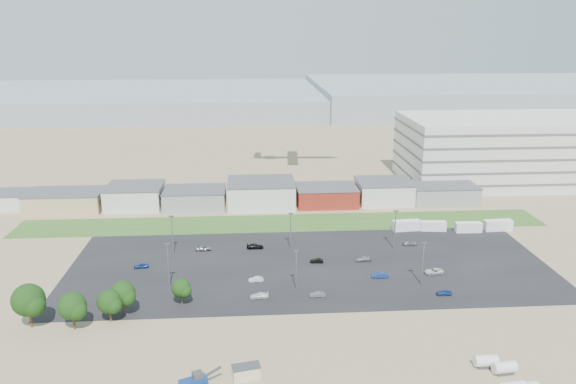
{
  "coord_description": "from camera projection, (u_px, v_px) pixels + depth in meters",
  "views": [
    {
      "loc": [
        -9.29,
        -109.8,
        57.72
      ],
      "look_at": [
        -0.29,
        22.0,
        18.76
      ],
      "focal_mm": 35.0,
      "sensor_mm": 36.0,
      "label": 1
    }
  ],
  "objects": [
    {
      "name": "parking_lot",
      "position": [
        309.0,
        265.0,
        141.47
      ],
      "size": [
        120.0,
        50.0,
        0.01
      ],
      "primitive_type": "cube",
      "color": "black",
      "rests_on": "ground"
    },
    {
      "name": "tree_right",
      "position": [
        123.0,
        296.0,
        116.16
      ],
      "size": [
        5.59,
        5.59,
        8.39
      ],
      "primitive_type": null,
      "color": "black",
      "rests_on": "ground"
    },
    {
      "name": "parked_car_13",
      "position": [
        318.0,
        294.0,
        124.71
      ],
      "size": [
        3.52,
        1.29,
        1.15
      ],
      "primitive_type": "imported",
      "rotation": [
        0.0,
        0.0,
        -1.59
      ],
      "color": "#595B5E",
      "rests_on": "ground"
    },
    {
      "name": "parked_car_12",
      "position": [
        363.0,
        259.0,
        143.72
      ],
      "size": [
        4.25,
        1.95,
        1.2
      ],
      "primitive_type": "imported",
      "rotation": [
        0.0,
        0.0,
        -1.51
      ],
      "color": "#A5A5AA",
      "rests_on": "ground"
    },
    {
      "name": "tree_near",
      "position": [
        181.0,
        290.0,
        120.61
      ],
      "size": [
        4.47,
        4.47,
        6.71
      ],
      "primitive_type": null,
      "color": "black",
      "rests_on": "ground"
    },
    {
      "name": "tree_far_left",
      "position": [
        29.0,
        303.0,
        110.86
      ],
      "size": [
        6.96,
        6.96,
        10.43
      ],
      "primitive_type": null,
      "color": "black",
      "rests_on": "ground"
    },
    {
      "name": "box_trailer_a",
      "position": [
        406.0,
        225.0,
        165.28
      ],
      "size": [
        8.25,
        3.21,
        3.02
      ],
      "primitive_type": null,
      "rotation": [
        0.0,
        0.0,
        0.09
      ],
      "color": "silver",
      "rests_on": "ground"
    },
    {
      "name": "box_trailer_d",
      "position": [
        498.0,
        225.0,
        165.36
      ],
      "size": [
        8.37,
        3.02,
        3.09
      ],
      "primitive_type": null,
      "rotation": [
        0.0,
        0.0,
        0.05
      ],
      "color": "silver",
      "rests_on": "ground"
    },
    {
      "name": "lightpole_front_r",
      "position": [
        423.0,
        264.0,
        129.45
      ],
      "size": [
        1.22,
        0.51,
        10.41
      ],
      "primitive_type": null,
      "color": "slate",
      "rests_on": "ground"
    },
    {
      "name": "ground",
      "position": [
        296.0,
        303.0,
        122.0
      ],
      "size": [
        700.0,
        700.0,
        0.0
      ],
      "primitive_type": "plane",
      "color": "#847254",
      "rests_on": "ground"
    },
    {
      "name": "parked_car_5",
      "position": [
        141.0,
        266.0,
        139.67
      ],
      "size": [
        3.7,
        1.73,
        1.23
      ],
      "primitive_type": "imported",
      "rotation": [
        0.0,
        0.0,
        -1.49
      ],
      "color": "navy",
      "rests_on": "ground"
    },
    {
      "name": "storage_tank_nw",
      "position": [
        486.0,
        361.0,
        98.78
      ],
      "size": [
        4.07,
        2.05,
        2.44
      ],
      "primitive_type": null,
      "rotation": [
        0.0,
        0.0,
        0.01
      ],
      "color": "silver",
      "rests_on": "ground"
    },
    {
      "name": "lightpole_back_r",
      "position": [
        395.0,
        230.0,
        150.34
      ],
      "size": [
        1.28,
        0.53,
        10.87
      ],
      "primitive_type": null,
      "color": "slate",
      "rests_on": "ground"
    },
    {
      "name": "lightpole_back_l",
      "position": [
        172.0,
        235.0,
        147.06
      ],
      "size": [
        1.25,
        0.52,
        10.59
      ],
      "primitive_type": null,
      "color": "slate",
      "rests_on": "ground"
    },
    {
      "name": "tree_mid",
      "position": [
        109.0,
        304.0,
        113.32
      ],
      "size": [
        5.22,
        5.22,
        7.83
      ],
      "primitive_type": null,
      "color": "black",
      "rests_on": "ground"
    },
    {
      "name": "box_trailer_c",
      "position": [
        468.0,
        227.0,
        164.02
      ],
      "size": [
        7.67,
        2.51,
        2.86
      ],
      "primitive_type": null,
      "rotation": [
        0.0,
        0.0,
        -0.02
      ],
      "color": "silver",
      "rests_on": "ground"
    },
    {
      "name": "parked_car_0",
      "position": [
        434.0,
        271.0,
        136.37
      ],
      "size": [
        4.69,
        2.51,
        1.25
      ],
      "primitive_type": "imported",
      "rotation": [
        0.0,
        0.0,
        -1.47
      ],
      "color": "silver",
      "rests_on": "ground"
    },
    {
      "name": "parked_car_9",
      "position": [
        204.0,
        248.0,
        150.64
      ],
      "size": [
        4.45,
        2.28,
        1.2
      ],
      "primitive_type": "imported",
      "rotation": [
        0.0,
        0.0,
        1.64
      ],
      "color": "#A5A5AA",
      "rests_on": "ground"
    },
    {
      "name": "parked_car_3",
      "position": [
        259.0,
        296.0,
        124.12
      ],
      "size": [
        4.14,
        1.72,
        1.2
      ],
      "primitive_type": "imported",
      "rotation": [
        0.0,
        0.0,
        -1.56
      ],
      "color": "silver",
      "rests_on": "ground"
    },
    {
      "name": "parked_car_7",
      "position": [
        317.0,
        261.0,
        142.7
      ],
      "size": [
        3.5,
        1.49,
        1.12
      ],
      "primitive_type": "imported",
      "rotation": [
        0.0,
        0.0,
        -1.66
      ],
      "color": "black",
      "rests_on": "ground"
    },
    {
      "name": "storage_tank_ne",
      "position": [
        504.0,
        367.0,
        96.91
      ],
      "size": [
        4.2,
        2.42,
        2.4
      ],
      "primitive_type": null,
      "rotation": [
        0.0,
        0.0,
        0.11
      ],
      "color": "silver",
      "rests_on": "ground"
    },
    {
      "name": "parked_car_2",
      "position": [
        444.0,
        293.0,
        125.52
      ],
      "size": [
        3.42,
        1.4,
        1.16
      ],
      "primitive_type": "imported",
      "rotation": [
        0.0,
        0.0,
        -1.58
      ],
      "color": "navy",
      "rests_on": "ground"
    },
    {
      "name": "box_trailer_b",
      "position": [
        433.0,
        226.0,
        165.17
      ],
      "size": [
        7.62,
        3.1,
        2.78
      ],
      "primitive_type": null,
      "rotation": [
        0.0,
        0.0,
        -0.11
      ],
      "color": "silver",
      "rests_on": "ground"
    },
    {
      "name": "lightpole_back_m",
      "position": [
        291.0,
        231.0,
        150.22
      ],
      "size": [
        1.2,
        0.5,
        10.24
      ],
      "primitive_type": null,
      "color": "slate",
      "rests_on": "ground"
    },
    {
      "name": "parked_car_6",
      "position": [
        255.0,
        246.0,
        151.87
      ],
      "size": [
        4.55,
        1.91,
        1.31
      ],
      "primitive_type": "imported",
      "rotation": [
        0.0,
        0.0,
        1.59
      ],
      "color": "black",
      "rests_on": "ground"
    },
    {
      "name": "telehandler",
      "position": [
        193.0,
        382.0,
        92.49
      ],
      "size": [
        7.65,
        5.22,
        3.04
      ],
      "primitive_type": null,
      "rotation": [
        0.0,
        0.0,
        0.42
      ],
      "color": "navy",
      "rests_on": "ground"
    },
    {
      "name": "lightpole_front_l",
      "position": [
        168.0,
        266.0,
        127.76
      ],
      "size": [
        1.28,
        0.53,
        10.86
      ],
      "primitive_type": null,
      "color": "slate",
      "rests_on": "ground"
    },
    {
      "name": "portable_shed",
      "position": [
        246.0,
        372.0,
        95.56
      ],
      "size": [
        5.21,
        3.41,
        2.42
      ],
      "primitive_type": null,
      "rotation": [
        0.0,
        0.0,
        0.2
      ],
      "color": "beige",
      "rests_on": "ground"
    },
    {
      "name": "building_row",
      "position": [
        228.0,
        194.0,
        187.7
      ],
      "size": [
        170.0,
        20.0,
        8.0
      ],
      "primitive_type": null,
      "color": "silver",
      "rests_on": "ground"
    },
    {
      "name": "parking_garage",
      "position": [
        509.0,
        149.0,
        215.26
      ],
      "size": [
        80.0,
        40.0,
        25.0
      ],
      "primitive_type": "cube",
      "color": "silver",
      "rests_on": "ground"
    },
    {
      "name": "parked_car_8",
      "position": [
        410.0,
        243.0,
        154.15
      ],
      "size": [
        3.89,
        1.73,
        1.3
      ],
      "primitive_type": "imported",
      "rotation": [
        0.0,
        0.0,
        1.62
      ],
      "color": "#A5A5AA",
      "rests_on": "ground"
    },
    {
      "name": "parked_car_1",
      "position": [
        380.0,
        275.0,
        134.22
      ],
      "size": [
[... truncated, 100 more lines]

